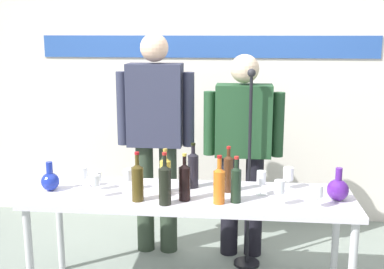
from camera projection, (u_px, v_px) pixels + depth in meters
The scene contains 23 objects.
back_wall at pixel (207, 61), 4.47m from camera, with size 4.41×0.11×3.00m.
display_table at pixel (190, 203), 3.16m from camera, with size 2.13×0.62×0.73m.
decanter_blue_left at pixel (50, 180), 3.21m from camera, with size 0.12×0.12×0.20m.
decanter_blue_right at pixel (338, 189), 3.01m from camera, with size 0.14×0.14×0.21m.
presenter_left at pixel (156, 130), 3.78m from camera, with size 0.61×0.22×1.76m.
presenter_right at pixel (243, 143), 3.73m from camera, with size 0.62×0.22×1.61m.
wine_bottle_0 at pixel (165, 183), 2.93m from camera, with size 0.08×0.08×0.33m.
wine_bottle_1 at pixel (193, 168), 3.25m from camera, with size 0.07×0.07×0.31m.
wine_bottle_2 at pixel (185, 181), 3.01m from camera, with size 0.07×0.07×0.30m.
wine_bottle_3 at pixel (165, 174), 3.15m from camera, with size 0.07×0.07×0.30m.
wine_bottle_4 at pixel (228, 172), 3.16m from camera, with size 0.06×0.06×0.31m.
wine_bottle_5 at pixel (236, 183), 2.97m from camera, with size 0.06×0.06×0.29m.
wine_bottle_6 at pixel (219, 184), 2.95m from camera, with size 0.07×0.07×0.31m.
wine_bottle_7 at pixel (137, 181), 3.00m from camera, with size 0.07×0.07×0.32m.
wine_glass_left_0 at pixel (83, 174), 3.26m from camera, with size 0.06×0.06×0.14m.
wine_glass_left_1 at pixel (128, 175), 3.20m from camera, with size 0.06×0.06×0.15m.
wine_glass_left_2 at pixel (95, 181), 3.06m from camera, with size 0.06×0.06×0.15m.
wine_glass_left_3 at pixel (96, 177), 3.21m from camera, with size 0.06×0.06×0.13m.
wine_glass_right_0 at pixel (318, 192), 2.89m from camera, with size 0.06×0.06×0.14m.
wine_glass_right_1 at pixel (279, 187), 2.91m from camera, with size 0.07×0.07×0.16m.
wine_glass_right_2 at pixel (288, 174), 3.24m from camera, with size 0.07×0.07×0.15m.
wine_glass_right_3 at pixel (261, 178), 3.10m from camera, with size 0.06×0.06×0.16m.
microphone_stand at pixel (248, 203), 3.63m from camera, with size 0.20×0.20×1.51m.
Camera 1 is at (0.33, -2.98, 1.77)m, focal length 44.94 mm.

